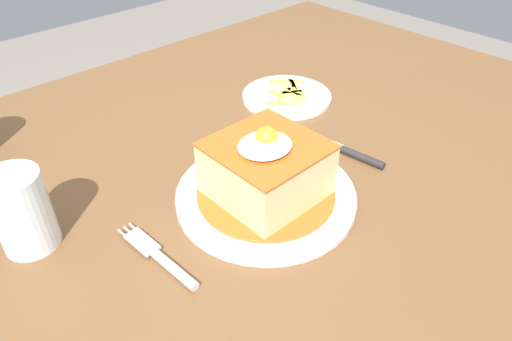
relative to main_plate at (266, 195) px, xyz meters
The scene contains 7 objects.
dining_table 0.14m from the main_plate, 82.38° to the left, with size 1.44×0.95×0.77m.
main_plate is the anchor object (origin of this frame).
sandwich_meal 0.04m from the main_plate, 147.25° to the right, with size 0.19×0.19×0.11m.
fork 0.17m from the main_plate, behind, with size 0.02×0.14×0.01m.
knife 0.17m from the main_plate, ahead, with size 0.04×0.17×0.01m.
drinking_glass 0.31m from the main_plate, 152.50° to the left, with size 0.07×0.07×0.10m.
side_plate_fries 0.30m from the main_plate, 38.00° to the left, with size 0.17×0.17×0.02m.
Camera 1 is at (-0.36, -0.45, 1.19)m, focal length 32.46 mm.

